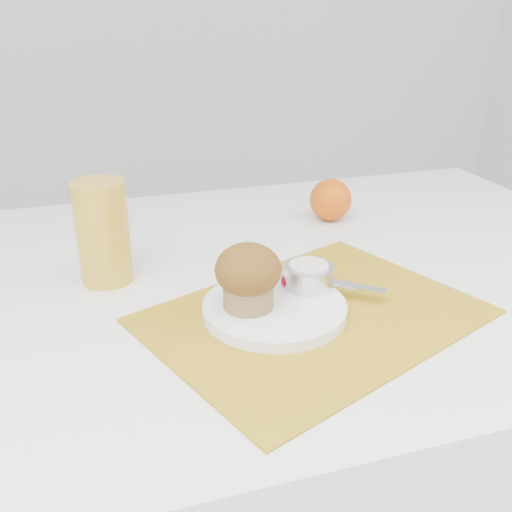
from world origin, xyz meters
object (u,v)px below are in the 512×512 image
object	(u,v)px
juice_glass	(103,233)
plate	(274,308)
table	(274,457)
orange	(331,200)
muffin	(248,275)

from	to	relation	value
juice_glass	plate	bearing A→B (deg)	-40.70
table	orange	xyz separation A→B (m)	(0.16, 0.17, 0.41)
orange	juice_glass	xyz separation A→B (m)	(-0.41, -0.13, 0.04)
table	orange	size ratio (longest dim) A/B	15.78
orange	juice_glass	world-z (taller)	juice_glass
plate	orange	size ratio (longest dim) A/B	2.42
table	orange	distance (m)	0.47
orange	muffin	world-z (taller)	muffin
table	muffin	distance (m)	0.46
plate	muffin	distance (m)	0.06
juice_glass	muffin	xyz separation A→B (m)	(0.16, -0.17, -0.01)
table	plate	distance (m)	0.41
plate	orange	distance (m)	0.37
plate	orange	xyz separation A→B (m)	(0.21, 0.30, 0.03)
plate	juice_glass	world-z (taller)	juice_glass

